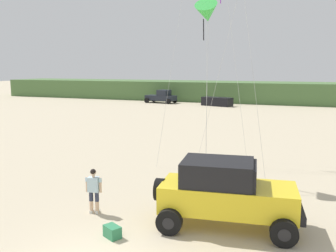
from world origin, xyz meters
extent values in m
cube|color=#4C703D|center=(-2.39, 50.85, 1.53)|extent=(90.00, 9.00, 3.06)
cube|color=yellow|center=(2.80, 3.86, 1.01)|extent=(4.61, 2.41, 0.90)
cube|color=yellow|center=(4.43, 4.08, 1.38)|extent=(1.32, 1.82, 0.12)
cube|color=black|center=(2.45, 3.82, 1.86)|extent=(2.51, 2.05, 0.80)
cube|color=black|center=(3.64, 3.98, 1.82)|extent=(0.32, 1.67, 0.72)
cube|color=black|center=(5.06, 4.17, 0.74)|extent=(0.44, 1.81, 0.28)
cylinder|color=black|center=(0.50, 3.55, 1.11)|extent=(0.40, 0.81, 0.77)
cylinder|color=black|center=(4.39, 5.12, 0.42)|extent=(0.87, 0.41, 0.84)
cylinder|color=black|center=(4.39, 5.12, 0.42)|extent=(0.42, 0.37, 0.38)
cylinder|color=black|center=(4.67, 3.07, 0.42)|extent=(0.87, 0.41, 0.84)
cylinder|color=black|center=(4.67, 3.07, 0.42)|extent=(0.42, 0.37, 0.38)
cylinder|color=black|center=(0.93, 4.65, 0.42)|extent=(0.87, 0.41, 0.84)
cylinder|color=black|center=(0.93, 4.65, 0.42)|extent=(0.42, 0.37, 0.38)
cylinder|color=black|center=(1.20, 2.61, 0.42)|extent=(0.87, 0.41, 0.84)
cylinder|color=black|center=(1.20, 2.61, 0.42)|extent=(0.42, 0.37, 0.38)
cylinder|color=#DBB28E|center=(-2.09, 3.24, 0.25)|extent=(0.14, 0.14, 0.49)
cylinder|color=#2D3347|center=(-2.09, 3.24, 0.64)|extent=(0.15, 0.15, 0.36)
cube|color=silver|center=(-2.10, 3.28, 0.05)|extent=(0.16, 0.28, 0.10)
cylinder|color=#DBB28E|center=(-1.88, 3.28, 0.25)|extent=(0.14, 0.14, 0.49)
cylinder|color=#2D3347|center=(-1.88, 3.28, 0.64)|extent=(0.15, 0.15, 0.36)
cube|color=silver|center=(-1.89, 3.32, 0.05)|extent=(0.16, 0.28, 0.10)
cube|color=silver|center=(-1.99, 3.26, 1.09)|extent=(0.44, 0.33, 0.54)
cylinder|color=#DBB28E|center=(-2.24, 3.21, 1.08)|extent=(0.09, 0.09, 0.56)
cylinder|color=silver|center=(-2.24, 3.21, 1.27)|extent=(0.11, 0.11, 0.16)
cylinder|color=#DBB28E|center=(-1.74, 3.31, 1.08)|extent=(0.09, 0.09, 0.56)
cylinder|color=silver|center=(-1.74, 3.31, 1.27)|extent=(0.11, 0.11, 0.16)
cylinder|color=#DBB28E|center=(-1.99, 3.26, 1.40)|extent=(0.10, 0.10, 0.08)
sphere|color=#DBB28E|center=(-1.99, 3.26, 1.54)|extent=(0.21, 0.21, 0.21)
sphere|color=black|center=(-1.98, 3.25, 1.56)|extent=(0.21, 0.21, 0.21)
cube|color=#2D7F51|center=(-0.39, 1.76, 0.19)|extent=(0.66, 0.58, 0.38)
cube|color=#1E232D|center=(-15.88, 43.77, 0.76)|extent=(4.82, 2.51, 0.76)
cube|color=#1E232D|center=(-15.34, 43.69, 1.56)|extent=(1.83, 2.00, 0.84)
cylinder|color=black|center=(-13.91, 44.56, 0.38)|extent=(0.79, 0.36, 0.76)
cylinder|color=black|center=(-14.19, 42.47, 0.38)|extent=(0.79, 0.36, 0.76)
cylinder|color=black|center=(-17.57, 45.06, 0.38)|extent=(0.79, 0.36, 0.76)
cylinder|color=black|center=(-17.86, 42.98, 0.38)|extent=(0.79, 0.36, 0.76)
cube|color=black|center=(-6.89, 42.51, 0.60)|extent=(4.51, 2.81, 1.20)
cylinder|color=silver|center=(2.28, 9.78, 7.32)|extent=(2.83, 4.28, 14.55)
cylinder|color=silver|center=(-0.75, 14.31, 7.00)|extent=(0.46, 2.18, 13.90)
cylinder|color=silver|center=(-2.01, 11.95, 6.66)|extent=(0.53, 4.36, 13.22)
cylinder|color=silver|center=(0.80, 13.38, 7.66)|extent=(2.68, 3.80, 15.21)
cone|color=green|center=(0.42, 9.63, 7.82)|extent=(1.40, 1.61, 1.58)
cylinder|color=black|center=(0.27, 9.63, 7.05)|extent=(0.05, 0.14, 0.99)
cylinder|color=silver|center=(0.88, 8.12, 3.93)|extent=(0.93, 3.03, 7.77)
cylinder|color=silver|center=(1.27, 12.54, 5.39)|extent=(2.15, 2.74, 10.69)
camera|label=1|loc=(5.15, -7.75, 5.27)|focal=39.40mm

